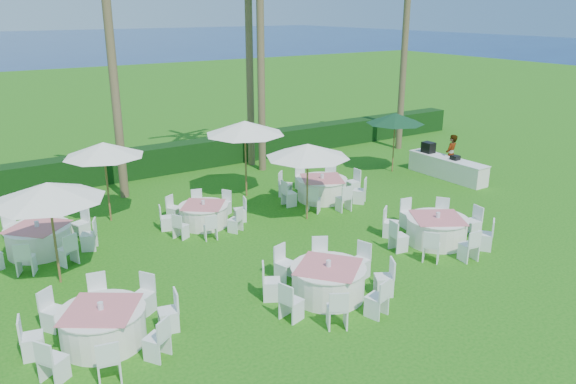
% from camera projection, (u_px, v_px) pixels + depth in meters
% --- Properties ---
extents(ground, '(120.00, 120.00, 0.00)m').
position_uv_depth(ground, '(327.00, 278.00, 15.09)').
color(ground, '#176010').
rests_on(ground, ground).
extents(hedge, '(34.00, 1.00, 1.20)m').
position_uv_depth(hedge, '(163.00, 159.00, 24.47)').
color(hedge, black).
rests_on(hedge, ground).
extents(banquet_table_a, '(3.25, 3.25, 0.98)m').
position_uv_depth(banquet_table_a, '(103.00, 325.00, 12.04)').
color(banquet_table_a, white).
rests_on(banquet_table_a, ground).
extents(banquet_table_b, '(3.27, 3.27, 0.99)m').
position_uv_depth(banquet_table_b, '(328.00, 281.00, 13.98)').
color(banquet_table_b, white).
rests_on(banquet_table_b, ground).
extents(banquet_table_c, '(3.29, 3.29, 0.99)m').
position_uv_depth(banquet_table_c, '(437.00, 229.00, 17.20)').
color(banquet_table_c, white).
rests_on(banquet_table_c, ground).
extents(banquet_table_d, '(3.19, 3.19, 0.99)m').
position_uv_depth(banquet_table_d, '(39.00, 239.00, 16.50)').
color(banquet_table_d, white).
rests_on(banquet_table_d, ground).
extents(banquet_table_e, '(2.85, 2.85, 0.88)m').
position_uv_depth(banquet_table_e, '(204.00, 214.00, 18.59)').
color(banquet_table_e, white).
rests_on(banquet_table_e, ground).
extents(banquet_table_f, '(3.31, 3.31, 1.00)m').
position_uv_depth(banquet_table_f, '(322.00, 188.00, 21.07)').
color(banquet_table_f, white).
rests_on(banquet_table_f, ground).
extents(umbrella_a, '(2.81, 2.81, 2.77)m').
position_uv_depth(umbrella_a, '(48.00, 192.00, 14.05)').
color(umbrella_a, brown).
rests_on(umbrella_a, ground).
extents(umbrella_b, '(2.84, 2.84, 2.64)m').
position_uv_depth(umbrella_b, '(308.00, 151.00, 18.50)').
color(umbrella_b, brown).
rests_on(umbrella_b, ground).
extents(umbrella_c, '(2.64, 2.64, 2.73)m').
position_uv_depth(umbrella_c, '(104.00, 149.00, 18.33)').
color(umbrella_c, brown).
rests_on(umbrella_c, ground).
extents(umbrella_d, '(3.00, 3.00, 2.92)m').
position_uv_depth(umbrella_d, '(245.00, 128.00, 20.78)').
color(umbrella_d, brown).
rests_on(umbrella_d, ground).
extents(umbrella_green, '(2.50, 2.50, 2.60)m').
position_uv_depth(umbrella_green, '(395.00, 118.00, 24.05)').
color(umbrella_green, brown).
rests_on(umbrella_green, ground).
extents(buffet_table, '(0.88, 3.76, 1.33)m').
position_uv_depth(buffet_table, '(446.00, 167.00, 23.78)').
color(buffet_table, white).
rests_on(buffet_table, ground).
extents(staff_person, '(0.74, 0.59, 1.77)m').
position_uv_depth(staff_person, '(451.00, 155.00, 24.04)').
color(staff_person, gray).
rests_on(staff_person, ground).
extents(palm_b, '(4.40, 4.16, 8.66)m').
position_uv_depth(palm_b, '(113.00, 70.00, 20.02)').
color(palm_b, brown).
rests_on(palm_b, ground).
extents(palm_c, '(4.18, 4.39, 11.07)m').
position_uv_depth(palm_c, '(260.00, 30.00, 23.18)').
color(palm_c, brown).
rests_on(palm_c, ground).
extents(palm_d, '(4.40, 4.02, 8.47)m').
position_uv_depth(palm_d, '(250.00, 61.00, 24.41)').
color(palm_d, brown).
rests_on(palm_d, ground).
extents(palm_e, '(4.41, 4.07, 8.45)m').
position_uv_depth(palm_e, '(404.00, 55.00, 27.39)').
color(palm_e, brown).
rests_on(palm_e, ground).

